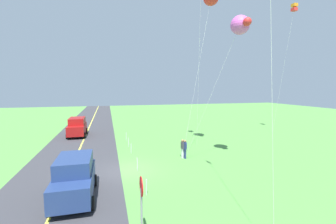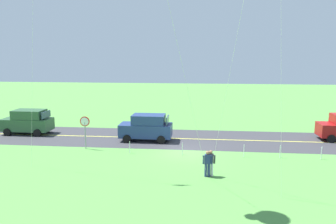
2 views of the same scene
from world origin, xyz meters
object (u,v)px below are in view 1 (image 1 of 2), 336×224
car_parked_west_far (77,127)px  stop_sign (141,196)px  kite_orange_near (294,8)px  person_adult_companion (185,148)px  person_adult_near (183,148)px  car_suv_foreground (75,177)px  kite_blue_mid (241,25)px

car_parked_west_far → stop_sign: (21.20, 4.83, 0.65)m
stop_sign → kite_orange_near: bearing=126.5°
car_parked_west_far → person_adult_companion: bearing=39.7°
stop_sign → person_adult_companion: 10.65m
kite_orange_near → person_adult_near: bearing=-69.4°
car_suv_foreground → kite_orange_near: size_ratio=0.27×
stop_sign → kite_blue_mid: kite_blue_mid is taller
stop_sign → person_adult_companion: (-9.34, 5.03, -0.94)m
car_suv_foreground → kite_orange_near: bearing=115.2°
stop_sign → kite_orange_near: kite_orange_near is taller
car_parked_west_far → stop_sign: 21.76m
kite_blue_mid → kite_orange_near: bearing=124.2°
person_adult_companion → car_suv_foreground: bearing=139.3°
car_suv_foreground → car_parked_west_far: (-16.90, -1.84, 0.00)m
car_parked_west_far → stop_sign: bearing=12.8°
car_suv_foreground → kite_blue_mid: (-2.74, 11.47, 9.40)m
stop_sign → kite_orange_near: size_ratio=0.16×
car_parked_west_far → kite_blue_mid: size_ratio=0.39×
kite_orange_near → stop_sign: bearing=-53.5°
stop_sign → kite_blue_mid: (-7.04, 8.48, 8.75)m
person_adult_companion → kite_orange_near: kite_orange_near is taller
car_suv_foreground → stop_sign: 5.28m
car_suv_foreground → person_adult_near: bearing=123.6°
car_suv_foreground → person_adult_companion: car_suv_foreground is taller
stop_sign → kite_orange_near: 29.71m
person_adult_companion → person_adult_near: bearing=56.2°
car_parked_west_far → stop_sign: stop_sign is taller
car_parked_west_far → kite_orange_near: kite_orange_near is taller
stop_sign → person_adult_companion: size_ratio=1.60×
person_adult_near → kite_orange_near: kite_orange_near is taller
car_parked_west_far → kite_orange_near: size_ratio=0.27×
car_parked_west_far → kite_blue_mid: kite_blue_mid is taller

